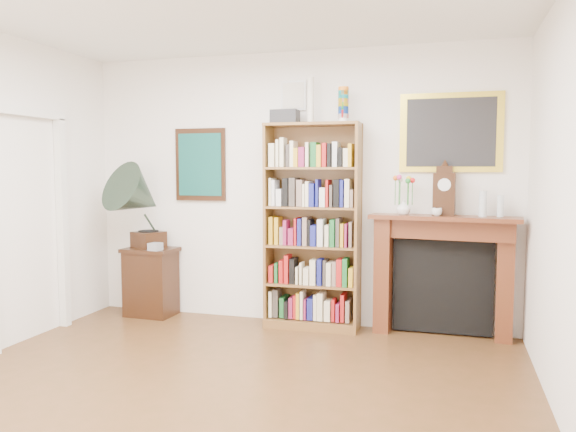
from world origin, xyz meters
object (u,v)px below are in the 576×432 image
object	(u,v)px
teacup	(437,212)
bottle_left	(483,204)
cd_stack	(155,247)
gramophone	(140,200)
flower_vase	(404,207)
fireplace	(443,265)
bookshelf	(312,215)
bottle_right	(501,206)
mantel_clock	(444,192)
side_cabinet	(151,282)

from	to	relation	value
teacup	bottle_left	distance (m)	0.42
cd_stack	gramophone	bearing A→B (deg)	174.20
flower_vase	teacup	xyz separation A→B (m)	(0.31, -0.05, -0.03)
flower_vase	fireplace	bearing A→B (deg)	9.57
cd_stack	bookshelf	bearing A→B (deg)	5.86
flower_vase	bottle_left	bearing A→B (deg)	-0.82
fireplace	bottle_right	size ratio (longest dim) A/B	7.04
fireplace	flower_vase	size ratio (longest dim) A/B	9.77
fireplace	teacup	distance (m)	0.53
mantel_clock	cd_stack	bearing A→B (deg)	-169.98
side_cabinet	flower_vase	bearing A→B (deg)	2.89
flower_vase	teacup	distance (m)	0.32
fireplace	mantel_clock	bearing A→B (deg)	-90.51
mantel_clock	flower_vase	bearing A→B (deg)	-169.07
bookshelf	side_cabinet	distance (m)	1.97
gramophone	fireplace	bearing A→B (deg)	27.61
bookshelf	bottle_right	bearing A→B (deg)	-0.68
cd_stack	mantel_clock	distance (m)	3.00
bookshelf	cd_stack	world-z (taller)	bookshelf
fireplace	teacup	bearing A→B (deg)	-114.62
gramophone	bookshelf	bearing A→B (deg)	27.93
cd_stack	bottle_left	distance (m)	3.32
flower_vase	cd_stack	bearing A→B (deg)	-175.63
side_cabinet	fireplace	world-z (taller)	fireplace
cd_stack	bottle_left	bearing A→B (deg)	3.24
flower_vase	side_cabinet	bearing A→B (deg)	-178.87
bookshelf	mantel_clock	world-z (taller)	bookshelf
teacup	bottle_left	world-z (taller)	bottle_left
teacup	bottle_right	xyz separation A→B (m)	(0.56, 0.06, 0.06)
side_cabinet	teacup	xyz separation A→B (m)	(3.01, 0.00, 0.83)
mantel_clock	teacup	bearing A→B (deg)	-121.04
side_cabinet	mantel_clock	size ratio (longest dim) A/B	1.60
flower_vase	mantel_clock	bearing A→B (deg)	5.40
side_cabinet	teacup	bearing A→B (deg)	1.86
side_cabinet	gramophone	size ratio (longest dim) A/B	0.79
bottle_right	side_cabinet	bearing A→B (deg)	-178.97
bookshelf	fireplace	world-z (taller)	bookshelf
fireplace	gramophone	world-z (taller)	gramophone
bookshelf	bottle_left	xyz separation A→B (m)	(1.61, 0.01, 0.14)
gramophone	teacup	world-z (taller)	gramophone
cd_stack	side_cabinet	bearing A→B (deg)	135.11
gramophone	mantel_clock	size ratio (longest dim) A/B	2.02
fireplace	flower_vase	xyz separation A→B (m)	(-0.37, -0.06, 0.55)
fireplace	mantel_clock	world-z (taller)	mantel_clock
gramophone	mantel_clock	xyz separation A→B (m)	(3.11, 0.21, 0.12)
fireplace	gramophone	distance (m)	3.18
side_cabinet	mantel_clock	bearing A→B (deg)	3.41
gramophone	teacup	size ratio (longest dim) A/B	9.80
gramophone	bottle_right	world-z (taller)	gramophone
bookshelf	gramophone	bearing A→B (deg)	-177.11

